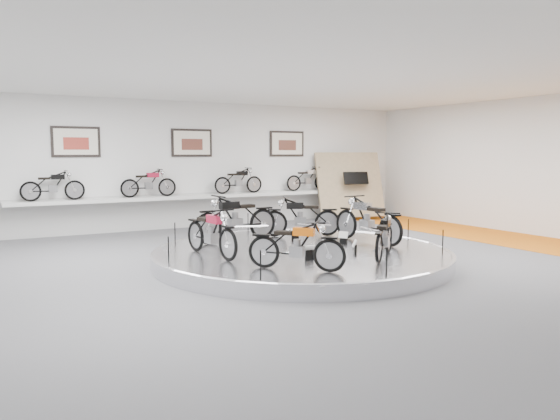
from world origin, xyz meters
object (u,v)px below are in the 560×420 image
display_platform (301,256)px  shelf (196,197)px  bike_d (296,245)px  bike_a (301,217)px  bike_e (384,236)px  bike_c (211,232)px  bike_f (368,219)px  bike_b (236,218)px

display_platform → shelf: shelf is taller
bike_d → bike_a: bearing=104.6°
shelf → bike_e: bike_e is taller
bike_a → bike_c: bike_a is taller
display_platform → bike_d: 2.19m
shelf → bike_a: size_ratio=6.51×
display_platform → shelf: (0.00, 6.40, 0.85)m
bike_c → bike_e: bearing=50.3°
display_platform → bike_c: (-1.99, 0.25, 0.64)m
display_platform → bike_e: (0.92, -1.62, 0.59)m
display_platform → shelf: bearing=90.0°
bike_e → bike_f: bearing=20.8°
bike_b → bike_f: bearing=141.6°
shelf → bike_d: 8.23m
bike_c → bike_e: bike_c is taller
bike_a → bike_d: bike_a is taller
shelf → bike_d: bearing=-98.3°
bike_c → bike_d: (0.81, -1.99, -0.04)m
bike_b → bike_f: 3.09m
display_platform → bike_a: 1.99m
shelf → bike_f: 6.61m
shelf → bike_b: bearing=-99.2°
bike_f → bike_d: bearing=114.7°
bike_b → display_platform: bearing=108.2°
bike_c → bike_f: bike_f is taller
shelf → bike_f: (1.84, -6.35, -0.16)m
bike_e → bike_b: bearing=76.1°
shelf → bike_d: (-1.19, -8.14, -0.25)m
bike_a → bike_d: size_ratio=1.10×
bike_c → display_platform: bearing=75.9°
bike_c → bike_f: bearing=80.0°
display_platform → bike_c: 2.11m
bike_a → bike_e: bike_a is taller
display_platform → bike_a: size_ratio=3.79×
display_platform → bike_a: bearing=58.8°
shelf → bike_e: 8.08m
bike_a → bike_b: bearing=20.6°
shelf → bike_b: bike_b is taller
bike_c → bike_e: 3.47m
bike_d → bike_f: size_ratio=0.84×
bike_b → bike_a: bearing=170.6°
display_platform → bike_d: size_ratio=4.18×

